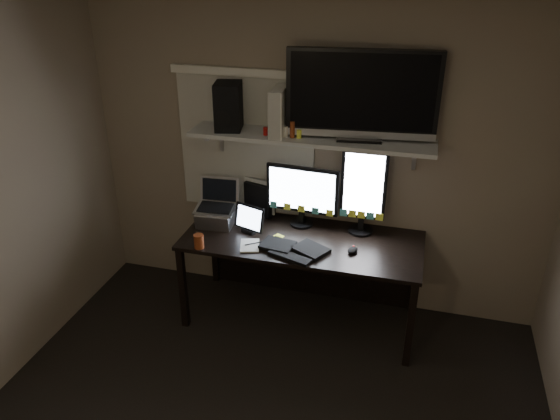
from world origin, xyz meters
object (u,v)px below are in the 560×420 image
(monitor_portrait, at_px, (363,191))
(desk, at_px, (305,251))
(speaker, at_px, (228,106))
(monitor_landscape, at_px, (302,196))
(mouse, at_px, (353,250))
(game_console, at_px, (279,111))
(tablet, at_px, (250,219))
(laptop, at_px, (215,205))
(tv, at_px, (362,95))
(cup, at_px, (199,241))
(keyboard, at_px, (294,248))

(monitor_portrait, bearing_deg, desk, -164.42)
(desk, relative_size, speaker, 5.16)
(monitor_landscape, xyz_separation_m, mouse, (0.46, -0.32, -0.23))
(monitor_portrait, height_order, game_console, game_console)
(monitor_landscape, relative_size, tablet, 2.21)
(desk, xyz_separation_m, laptop, (-0.71, -0.08, 0.35))
(tv, bearing_deg, cup, -158.86)
(laptop, xyz_separation_m, speaker, (0.09, 0.15, 0.75))
(monitor_landscape, xyz_separation_m, laptop, (-0.65, -0.18, -0.07))
(mouse, height_order, laptop, laptop)
(tablet, distance_m, game_console, 0.85)
(desk, distance_m, mouse, 0.49)
(mouse, xyz_separation_m, laptop, (-1.11, 0.14, 0.16))
(tablet, bearing_deg, mouse, 11.67)
(desk, distance_m, monitor_portrait, 0.67)
(mouse, relative_size, speaker, 0.29)
(tablet, height_order, speaker, speaker)
(laptop, height_order, cup, laptop)
(monitor_portrait, bearing_deg, mouse, -91.30)
(keyboard, height_order, speaker, speaker)
(monitor_landscape, xyz_separation_m, keyboard, (0.04, -0.39, -0.24))
(keyboard, distance_m, tablet, 0.44)
(tv, distance_m, speaker, 0.99)
(desk, bearing_deg, laptop, -173.90)
(monitor_landscape, xyz_separation_m, tablet, (-0.36, -0.22, -0.14))
(monitor_landscape, relative_size, laptop, 1.62)
(mouse, bearing_deg, monitor_portrait, 103.75)
(tv, bearing_deg, game_console, 177.52)
(monitor_portrait, xyz_separation_m, laptop, (-1.12, -0.19, -0.16))
(cup, bearing_deg, desk, 32.68)
(tablet, bearing_deg, desk, 34.71)
(desk, distance_m, cup, 0.86)
(desk, distance_m, monitor_landscape, 0.44)
(desk, xyz_separation_m, monitor_portrait, (0.41, 0.11, 0.52))
(monitor_landscape, bearing_deg, game_console, -162.12)
(game_console, bearing_deg, cup, -136.62)
(mouse, bearing_deg, tablet, -171.20)
(desk, xyz_separation_m, monitor_landscape, (-0.06, 0.10, 0.43))
(desk, bearing_deg, keyboard, -94.37)
(monitor_landscape, bearing_deg, cup, -135.43)
(game_console, distance_m, speaker, 0.40)
(keyboard, relative_size, tablet, 1.92)
(desk, relative_size, tv, 1.71)
(monitor_landscape, distance_m, tablet, 0.44)
(desk, height_order, mouse, mouse)
(desk, xyz_separation_m, keyboard, (-0.02, -0.29, 0.19))
(tablet, distance_m, tv, 1.24)
(monitor_portrait, xyz_separation_m, keyboard, (-0.43, -0.40, -0.33))
(keyboard, relative_size, speaker, 1.42)
(monitor_portrait, distance_m, tablet, 0.89)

